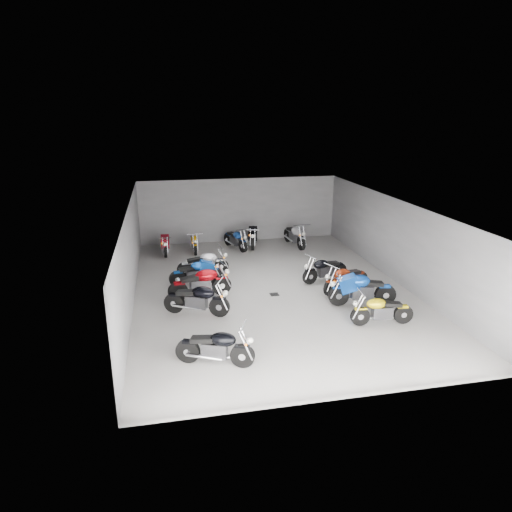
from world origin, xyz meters
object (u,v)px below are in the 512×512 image
Objects in this scene: motorcycle_back_a at (165,243)px; drain_grate at (274,294)px; motorcycle_left_e at (196,273)px; motorcycle_right_b at (381,310)px; motorcycle_back_b at (194,242)px; motorcycle_back_d at (253,235)px; motorcycle_back_e at (295,235)px; motorcycle_left_c at (197,299)px; motorcycle_left_a at (216,347)px; motorcycle_right_e at (324,269)px; motorcycle_back_c at (236,239)px; motorcycle_left_d at (201,283)px; motorcycle_right_d at (346,279)px; motorcycle_right_c at (361,290)px; motorcycle_left_f at (204,264)px.

drain_grate is at bearing 123.78° from motorcycle_back_a.
motorcycle_left_e reaches higher than motorcycle_right_b.
motorcycle_back_d reaches higher than motorcycle_back_b.
motorcycle_back_a is 1.09× the size of motorcycle_back_b.
motorcycle_left_e is 0.88× the size of motorcycle_back_e.
motorcycle_left_c is 8.88m from motorcycle_back_e.
motorcycle_left_e is at bearing 149.59° from drain_grate.
motorcycle_left_c is 1.05× the size of motorcycle_left_e.
drain_grate is at bearing 46.95° from motorcycle_right_b.
motorcycle_left_a is 10.43m from motorcycle_back_a.
motorcycle_back_a is at bearing 33.39° from motorcycle_right_e.
motorcycle_back_c is (2.43, 7.17, -0.05)m from motorcycle_left_c.
motorcycle_back_a is at bearing -149.67° from motorcycle_left_c.
motorcycle_left_d is 5.29m from motorcycle_right_d.
motorcycle_back_e is at bearing 9.91° from motorcycle_right_c.
motorcycle_left_e is at bearing 65.82° from motorcycle_right_e.
motorcycle_left_a is at bearing -9.08° from motorcycle_left_f.
motorcycle_right_b is at bearing 94.33° from motorcycle_left_c.
motorcycle_back_e reaches higher than motorcycle_right_b.
motorcycle_right_b is 0.99× the size of motorcycle_right_d.
motorcycle_back_b is 4.95m from motorcycle_back_e.
motorcycle_left_e is (0.17, 2.74, -0.05)m from motorcycle_left_c.
motorcycle_left_d is 5.83m from motorcycle_back_a.
motorcycle_right_e is 7.87m from motorcycle_back_a.
motorcycle_back_d is 2.06m from motorcycle_back_e.
motorcycle_back_e is (2.50, 5.92, 0.54)m from drain_grate.
motorcycle_left_a is 1.08× the size of motorcycle_back_b.
motorcycle_right_c reaches higher than motorcycle_left_e.
drain_grate is at bearing 58.79° from motorcycle_back_e.
motorcycle_right_c is at bearing 61.96° from motorcycle_left_d.
motorcycle_left_e is at bearing 48.27° from motorcycle_right_d.
motorcycle_left_a is 1.02× the size of motorcycle_right_e.
motorcycle_back_e reaches higher than motorcycle_back_b.
motorcycle_left_c is at bearing -158.26° from drain_grate.
motorcycle_back_a is at bearing -171.43° from motorcycle_left_e.
motorcycle_left_d is 6.85m from motorcycle_back_d.
motorcycle_right_d is 1.07× the size of motorcycle_back_b.
motorcycle_left_f is 4.74m from motorcycle_back_d.
motorcycle_back_b is at bearing 35.14° from motorcycle_right_b.
motorcycle_left_e is 7.12m from motorcycle_right_b.
motorcycle_back_d is (3.15, 10.74, 0.03)m from motorcycle_left_a.
motorcycle_back_a is 0.91× the size of motorcycle_back_e.
motorcycle_right_c reaches higher than motorcycle_right_d.
motorcycle_back_d is (3.37, 7.51, 0.01)m from motorcycle_left_c.
motorcycle_left_a is at bearing 86.90° from motorcycle_back_d.
motorcycle_left_a is 0.91× the size of motorcycle_back_d.
motorcycle_left_a is 1.01× the size of motorcycle_right_d.
motorcycle_back_e is (-0.12, 6.22, 0.04)m from motorcycle_right_d.
motorcycle_left_d reaches higher than motorcycle_back_d.
motorcycle_right_c is 1.14× the size of motorcycle_back_a.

